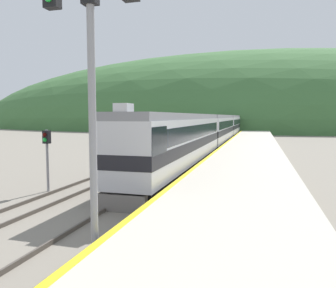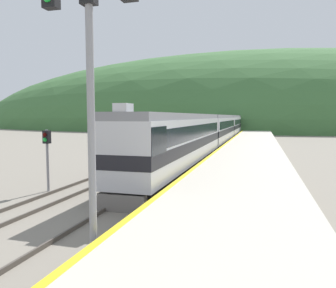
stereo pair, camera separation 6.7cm
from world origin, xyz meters
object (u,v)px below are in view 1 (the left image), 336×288
Objects in this scene: signal_post_siding at (47,147)px; carriage_third at (230,125)px; express_train_lead_car at (179,141)px; carriage_second at (217,129)px; siding_train at (205,128)px; carriage_fourth at (237,123)px; signal_mast_main at (90,35)px.

carriage_third is at bearing 83.85° from signal_post_siding.
carriage_second is at bearing 90.00° from express_train_lead_car.
express_train_lead_car is 37.34m from siding_train.
signal_mast_main is at bearing -88.96° from carriage_fourth.
carriage_second is at bearing -90.00° from carriage_fourth.
carriage_third is at bearing 90.00° from carriage_second.
siding_train is 4.34× the size of signal_mast_main.
carriage_fourth is at bearing 90.00° from express_train_lead_car.
siding_train is at bearing 96.45° from express_train_lead_car.
carriage_second and carriage_fourth have the same top height.
express_train_lead_car is at bearing -90.00° from carriage_second.
carriage_fourth reaches higher than siding_train.
carriage_third is at bearing 90.00° from express_train_lead_car.
express_train_lead_car reaches higher than carriage_fourth.
signal_post_siding is (-5.50, -29.84, 0.11)m from carriage_second.
signal_mast_main is at bearing -83.87° from siding_train.
express_train_lead_car is at bearing -90.00° from carriage_third.
signal_post_siding is (-6.94, 7.60, -3.73)m from signal_mast_main.
express_train_lead_car is at bearing -83.55° from siding_train.
express_train_lead_car is 1.06× the size of carriage_third.
express_train_lead_car is 0.55× the size of siding_train.
signal_post_siding is at bearing -100.44° from carriage_second.
carriage_second is (0.00, 22.00, -0.01)m from express_train_lead_car.
siding_train is (-4.19, 15.10, -0.38)m from carriage_second.
express_train_lead_car reaches higher than siding_train.
carriage_second is 5.98× the size of signal_post_siding.
signal_mast_main is at bearing -84.64° from express_train_lead_car.
carriage_second is 21.17m from carriage_third.
signal_post_siding is at bearing -125.05° from express_train_lead_car.
express_train_lead_car is 15.97m from signal_mast_main.
carriage_third is 2.27× the size of signal_mast_main.
carriage_fourth is at bearing 91.04° from signal_mast_main.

